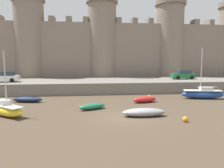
{
  "coord_description": "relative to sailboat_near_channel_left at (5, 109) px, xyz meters",
  "views": [
    {
      "loc": [
        -3.38,
        -18.7,
        5.04
      ],
      "look_at": [
        -0.62,
        4.39,
        2.5
      ],
      "focal_mm": 35.0,
      "sensor_mm": 36.0,
      "label": 1
    }
  ],
  "objects": [
    {
      "name": "rowboat_near_channel_right",
      "position": [
        0.3,
        6.42,
        -0.23
      ],
      "size": [
        3.84,
        1.9,
        0.69
      ],
      "color": "#141E3D",
      "rests_on": "ground"
    },
    {
      "name": "mooring_buoy_near_shore",
      "position": [
        15.4,
        -3.85,
        -0.37
      ],
      "size": [
        0.45,
        0.45,
        0.45
      ],
      "primitive_type": "sphere",
      "color": "orange",
      "rests_on": "ground"
    },
    {
      "name": "quay_road",
      "position": [
        10.74,
        15.68,
        0.27
      ],
      "size": [
        69.48,
        10.0,
        1.72
      ],
      "primitive_type": "cube",
      "color": "slate",
      "rests_on": "ground"
    },
    {
      "name": "car_quay_centre_west",
      "position": [
        -4.95,
        14.4,
        1.9
      ],
      "size": [
        4.16,
        1.99,
        1.62
      ],
      "color": "silver",
      "rests_on": "quay_road"
    },
    {
      "name": "castle",
      "position": [
        10.74,
        24.89,
        7.2
      ],
      "size": [
        63.9,
        6.42,
        20.39
      ],
      "color": "gray",
      "rests_on": "ground"
    },
    {
      "name": "car_quay_west",
      "position": [
        24.4,
        16.25,
        1.9
      ],
      "size": [
        4.16,
        1.99,
        1.62
      ],
      "color": "#1E6638",
      "rests_on": "quay_road"
    },
    {
      "name": "sailboat_midflat_left",
      "position": [
        22.57,
        6.25,
        0.06
      ],
      "size": [
        5.6,
        2.63,
        6.57
      ],
      "color": "#234793",
      "rests_on": "ground"
    },
    {
      "name": "rowboat_foreground_centre",
      "position": [
        12.48,
        -1.72,
        -0.21
      ],
      "size": [
        3.94,
        1.36,
        0.74
      ],
      "color": "gray",
      "rests_on": "ground"
    },
    {
      "name": "rowboat_midflat_centre",
      "position": [
        14.31,
        4.63,
        -0.21
      ],
      "size": [
        3.3,
        1.89,
        0.74
      ],
      "color": "red",
      "rests_on": "ground"
    },
    {
      "name": "sailboat_near_channel_left",
      "position": [
        0.0,
        0.0,
        0.0
      ],
      "size": [
        4.52,
        4.22,
        5.94
      ],
      "color": "yellow",
      "rests_on": "ground"
    },
    {
      "name": "rowboat_midflat_right",
      "position": [
        7.95,
        1.62,
        -0.26
      ],
      "size": [
        3.07,
        2.13,
        0.63
      ],
      "color": "#1E6B47",
      "rests_on": "ground"
    },
    {
      "name": "mooring_buoy_mid_mud",
      "position": [
        15.75,
        7.61,
        -0.39
      ],
      "size": [
        0.4,
        0.4,
        0.4
      ],
      "primitive_type": "sphere",
      "color": "orange",
      "rests_on": "ground"
    },
    {
      "name": "ground_plane",
      "position": [
        10.74,
        -1.79,
        -0.59
      ],
      "size": [
        160.0,
        160.0,
        0.0
      ],
      "primitive_type": "plane",
      "color": "#4C3D2D"
    }
  ]
}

